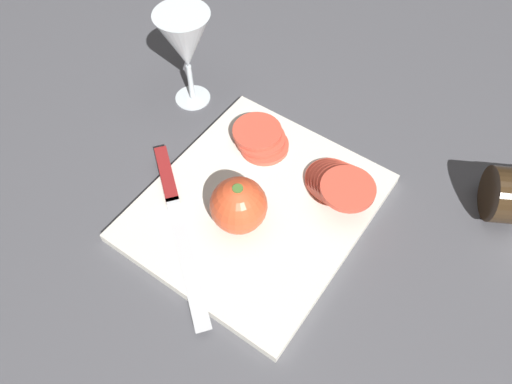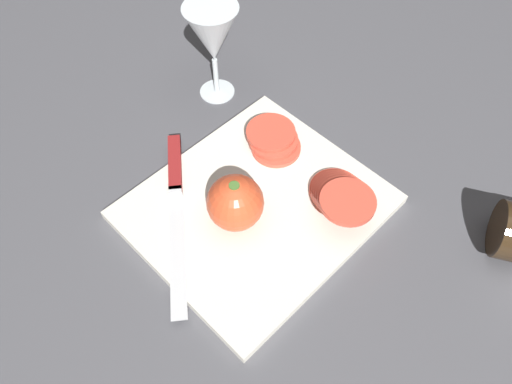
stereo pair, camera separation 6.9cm
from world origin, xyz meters
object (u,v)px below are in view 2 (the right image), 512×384
Objects in this scene: whole_tomato at (235,203)px; knife at (175,183)px; tomato_slice_stack_far at (341,196)px; wine_glass at (213,37)px; tomato_slice_stack_near at (273,140)px.

whole_tomato is 0.33× the size of knife.
wine_glass is at bearing -97.96° from tomato_slice_stack_far.
whole_tomato is 0.11m from knife.
wine_glass reaches higher than knife.
tomato_slice_stack_far is (-0.14, 0.19, 0.02)m from knife.
wine_glass is 0.28m from whole_tomato.
whole_tomato is 0.70× the size of tomato_slice_stack_far.
tomato_slice_stack_near is (-0.16, 0.05, 0.01)m from knife.
whole_tomato is 0.84× the size of tomato_slice_stack_near.
tomato_slice_stack_far reaches higher than knife.
tomato_slice_stack_near is 0.15m from tomato_slice_stack_far.
knife is at bearing -77.23° from whole_tomato.
wine_glass is 1.47× the size of tomato_slice_stack_far.
tomato_slice_stack_far is (0.04, 0.31, -0.08)m from wine_glass.
whole_tomato is at bearing 53.46° from wine_glass.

